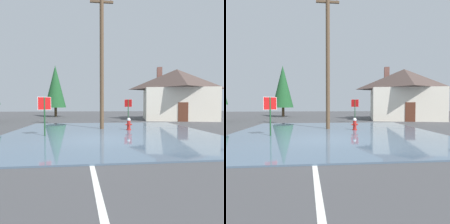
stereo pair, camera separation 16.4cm
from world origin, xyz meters
The scene contains 10 objects.
ground_plane centered at (0.00, 0.00, -0.05)m, with size 80.00×80.00×0.10m, color #424244.
flood_puddle centered at (0.75, 2.21, 0.03)m, with size 12.21×12.13×0.06m, color #4C6075.
lane_stop_bar centered at (-0.40, -1.52, 0.00)m, with size 3.29×0.30×0.01m, color silver.
lane_center_stripe centered at (-0.21, -5.11, 0.00)m, with size 3.37×0.14×0.01m, color silver.
stop_sign_near centered at (-2.87, 1.32, 1.55)m, with size 0.64×0.33×2.18m.
fire_hydrant centered at (2.15, 3.22, 0.42)m, with size 0.43×0.37×0.86m.
utility_pole centered at (0.38, 3.98, 4.89)m, with size 1.60×0.28×9.42m.
stop_sign_far centered at (3.22, 8.94, 1.63)m, with size 0.73×0.24×2.28m.
house centered at (9.65, 12.16, 3.08)m, with size 9.27×8.05×6.39m.
pine_tree_mid_left centered at (-5.62, 18.94, 4.39)m, with size 2.99×2.99×7.47m.
Camera 1 is at (-0.29, -9.19, 1.76)m, focal length 30.12 mm.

